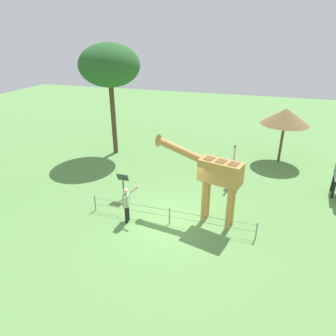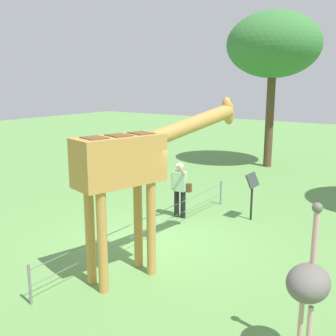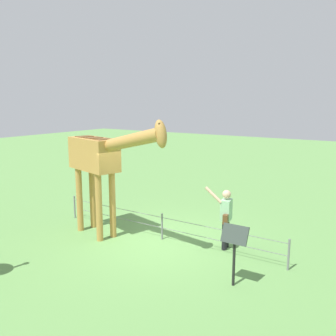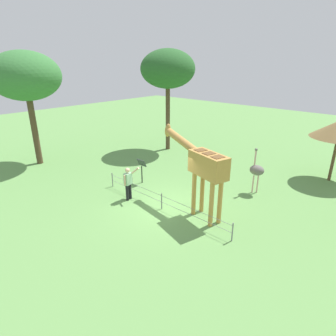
# 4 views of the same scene
# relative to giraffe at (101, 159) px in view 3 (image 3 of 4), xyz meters

# --- Properties ---
(ground_plane) EXTENTS (60.00, 60.00, 0.00)m
(ground_plane) POSITION_rel_giraffe_xyz_m (1.54, 0.57, -2.25)
(ground_plane) COLOR #60934C
(giraffe) EXTENTS (3.96, 1.50, 3.46)m
(giraffe) POSITION_rel_giraffe_xyz_m (0.00, 0.00, 0.00)
(giraffe) COLOR #BC8942
(giraffe) RESTS_ON ground_plane
(visitor) EXTENTS (0.68, 0.57, 1.67)m
(visitor) POSITION_rel_giraffe_xyz_m (3.29, 1.13, -1.35)
(visitor) COLOR black
(visitor) RESTS_ON ground_plane
(info_sign) EXTENTS (0.56, 0.21, 1.32)m
(info_sign) POSITION_rel_giraffe_xyz_m (4.27, -0.59, -1.30)
(info_sign) COLOR black
(info_sign) RESTS_ON ground_plane
(wire_fence) EXTENTS (7.05, 0.05, 0.75)m
(wire_fence) POSITION_rel_giraffe_xyz_m (1.54, 0.76, -1.84)
(wire_fence) COLOR slate
(wire_fence) RESTS_ON ground_plane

